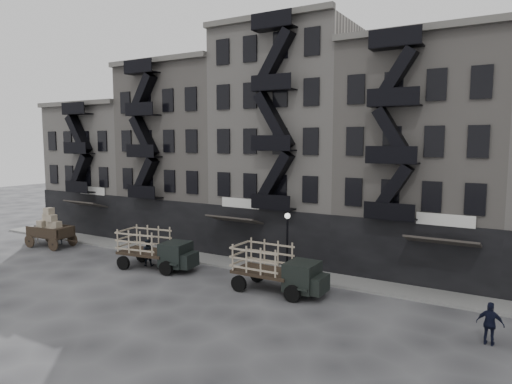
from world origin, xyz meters
The scene contains 14 objects.
ground centered at (0.00, 0.00, 0.00)m, with size 140.00×140.00×0.00m, color #38383A.
sidewalk centered at (0.00, 3.75, 0.07)m, with size 55.00×2.50×0.15m, color slate.
building_west centered at (-20.00, 9.83, 6.00)m, with size 10.00×11.35×13.20m.
building_midwest centered at (-10.00, 9.83, 7.50)m, with size 10.00×11.35×16.20m.
building_center centered at (0.00, 9.82, 8.50)m, with size 10.00×11.35×18.20m.
building_mideast centered at (10.00, 9.83, 7.50)m, with size 10.00×11.35×16.20m.
lamp_post centered at (3.00, 2.60, 2.78)m, with size 0.36×0.36×4.28m.
horse centered at (-20.67, 0.45, 0.86)m, with size 0.92×2.02×1.71m, color beige.
wagon centered at (-18.11, 0.48, 1.85)m, with size 4.00×2.40×3.24m.
stake_truck_west centered at (-5.86, 0.02, 1.59)m, with size 5.78×2.91×2.79m.
stake_truck_east centered at (3.63, 0.00, 1.60)m, with size 5.61×2.36×2.80m.
pedestrian_west centered at (-18.28, 1.47, 0.92)m, with size 0.67×0.44×1.84m, color black.
pedestrian_mid centered at (-6.93, 0.33, 0.96)m, with size 0.93×0.73×1.92m, color black.
policeman centered at (14.89, -1.40, 0.95)m, with size 1.12×0.47×1.91m, color black.
Camera 1 is at (15.84, -22.92, 8.87)m, focal length 32.00 mm.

